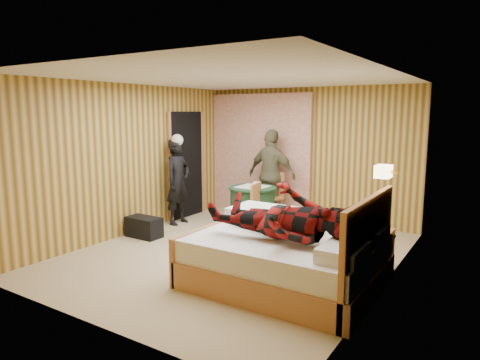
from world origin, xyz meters
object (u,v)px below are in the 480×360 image
Objects in this scene: bed at (289,256)px; round_table at (253,207)px; wall_lamp at (384,171)px; woman_standing at (178,182)px; chair_far at (272,192)px; man_on_bed at (283,205)px; duffel_bag at (144,227)px; chair_near at (250,205)px; man_at_table at (272,175)px; nightstand at (373,252)px.

round_table is at bearing 130.60° from bed.
wall_lamp is 3.82m from woman_standing.
chair_far is 0.53× the size of man_on_bed.
chair_far is 1.58× the size of duffel_bag.
chair_near is 0.57× the size of woman_standing.
duffel_bag is at bearing -171.52° from wall_lamp.
man_on_bed is (2.90, -0.70, 0.85)m from duffel_bag.
bed is 3.14m from man_at_table.
bed is 3.70× the size of nightstand.
chair_near is 0.51× the size of man_at_table.
duffel_bag is 3.10m from man_on_bed.
bed reaches higher than chair_near.
wall_lamp is at bearing -15.20° from chair_far.
man_on_bed is (0.03, -0.23, 0.68)m from bed.
wall_lamp is at bearing 75.21° from nightstand.
round_table is 0.86m from man_at_table.
wall_lamp reaches higher than nightstand.
man_at_table is at bearing 90.00° from round_table.
round_table is 0.95× the size of chair_near.
chair_near is 0.50× the size of man_on_bed.
chair_near is 2.33m from man_on_bed.
nightstand is 2.31m from chair_near.
man_at_table is (-0.02, 0.04, 0.32)m from chair_far.
duffel_bag is at bearing -175.18° from woman_standing.
bed is 1.15m from nightstand.
wall_lamp reaches higher than chair_near.
duffel_bag is at bearing 170.61° from bed.
nightstand is at bearing -18.34° from chair_far.
bed is 2.91m from duffel_bag.
chair_far reaches higher than round_table.
round_table is at bearing 94.96° from man_at_table.
duffel_bag is (-3.63, -0.38, -0.12)m from nightstand.
nightstand is at bearing 6.30° from duffel_bag.
chair_far is (0.02, 0.67, 0.16)m from round_table.
wall_lamp is 1.02m from nightstand.
man_at_table is (-0.20, 1.12, 0.35)m from chair_near.
round_table is (-2.45, 0.90, -0.92)m from wall_lamp.
man_at_table is at bearing 143.65° from nightstand.
man_on_bed is at bearing -41.95° from chair_far.
man_on_bed reaches higher than bed.
chair_far reaches higher than chair_near.
bed is 2.10m from chair_near.
woman_standing is (-2.96, 1.46, 0.45)m from bed.
man_on_bed reaches higher than woman_standing.
duffel_bag is 0.33× the size of man_on_bed.
bed is 0.71m from man_on_bed.
man_on_bed is at bearing -52.06° from round_table.
nightstand is 2.95m from chair_far.
chair_near is 1.19m from man_at_table.
chair_near is at bearing 130.41° from man_on_bed.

